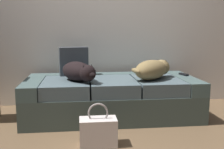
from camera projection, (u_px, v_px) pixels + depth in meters
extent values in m
cube|color=#41504A|center=(111.00, 103.00, 3.20)|extent=(1.94, 0.92, 0.30)
cube|color=#465A59|center=(34.00, 86.00, 3.06)|extent=(0.20, 0.92, 0.15)
cube|color=#465A59|center=(184.00, 83.00, 3.26)|extent=(0.20, 0.92, 0.15)
cube|color=#465A59|center=(108.00, 79.00, 3.51)|extent=(1.54, 0.20, 0.15)
cube|color=#4E6066|center=(66.00, 87.00, 3.01)|extent=(0.50, 0.70, 0.15)
cube|color=#4E6066|center=(113.00, 86.00, 3.06)|extent=(0.50, 0.70, 0.15)
cube|color=#4E6066|center=(157.00, 85.00, 3.12)|extent=(0.50, 0.70, 0.15)
ellipsoid|color=black|center=(77.00, 71.00, 2.98)|extent=(0.45, 0.52, 0.21)
sphere|color=black|center=(88.00, 73.00, 2.81)|extent=(0.17, 0.17, 0.17)
ellipsoid|color=black|center=(92.00, 75.00, 2.75)|extent=(0.10, 0.12, 0.06)
cone|color=black|center=(91.00, 67.00, 2.83)|extent=(0.04, 0.04, 0.05)
cone|color=black|center=(84.00, 67.00, 2.77)|extent=(0.04, 0.04, 0.05)
ellipsoid|color=black|center=(72.00, 68.00, 3.17)|extent=(0.18, 0.05, 0.05)
ellipsoid|color=olive|center=(151.00, 70.00, 3.04)|extent=(0.54, 0.52, 0.22)
sphere|color=olive|center=(162.00, 67.00, 3.21)|extent=(0.18, 0.18, 0.18)
ellipsoid|color=brown|center=(165.00, 67.00, 3.27)|extent=(0.12, 0.12, 0.06)
cone|color=brown|center=(158.00, 61.00, 3.23)|extent=(0.05, 0.05, 0.05)
cone|color=brown|center=(166.00, 62.00, 3.16)|extent=(0.05, 0.05, 0.05)
ellipsoid|color=olive|center=(136.00, 71.00, 2.91)|extent=(0.09, 0.19, 0.05)
cube|color=black|center=(184.00, 74.00, 3.35)|extent=(0.08, 0.16, 0.02)
cube|color=#3D4349|center=(74.00, 61.00, 3.33)|extent=(0.35, 0.17, 0.34)
cube|color=silver|center=(98.00, 132.00, 2.38)|extent=(0.32, 0.18, 0.24)
torus|color=#A39995|center=(98.00, 113.00, 2.36)|extent=(0.18, 0.02, 0.18)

